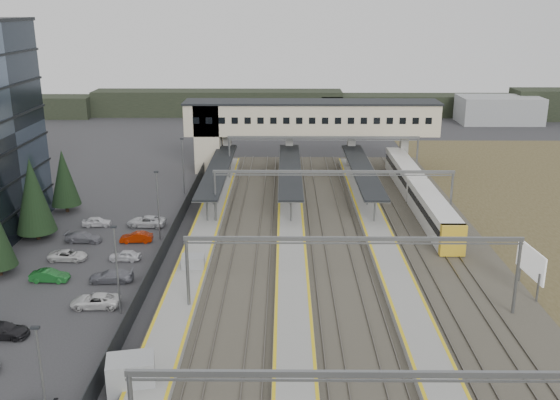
{
  "coord_description": "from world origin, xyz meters",
  "views": [
    {
      "loc": [
        6.24,
        -56.68,
        25.57
      ],
      "look_at": [
        5.72,
        12.46,
        4.0
      ],
      "focal_mm": 40.0,
      "sensor_mm": 36.0,
      "label": 1
    }
  ],
  "objects_px": {
    "relay_cabin_far": "(193,265)",
    "train": "(418,191)",
    "billboard": "(531,263)",
    "relay_cabin_near": "(131,376)",
    "footbridge": "(294,122)"
  },
  "relations": [
    {
      "from": "relay_cabin_near",
      "to": "train",
      "type": "distance_m",
      "value": 51.17
    },
    {
      "from": "relay_cabin_far",
      "to": "billboard",
      "type": "xyz_separation_m",
      "value": [
        31.7,
        -3.76,
        1.94
      ]
    },
    {
      "from": "billboard",
      "to": "relay_cabin_far",
      "type": "bearing_deg",
      "value": 173.23
    },
    {
      "from": "relay_cabin_near",
      "to": "train",
      "type": "relative_size",
      "value": 0.1
    },
    {
      "from": "relay_cabin_far",
      "to": "train",
      "type": "distance_m",
      "value": 35.27
    },
    {
      "from": "relay_cabin_near",
      "to": "billboard",
      "type": "relative_size",
      "value": 0.68
    },
    {
      "from": "footbridge",
      "to": "billboard",
      "type": "distance_m",
      "value": 50.52
    },
    {
      "from": "relay_cabin_near",
      "to": "relay_cabin_far",
      "type": "xyz_separation_m",
      "value": [
        1.46,
        19.75,
        -0.33
      ]
    },
    {
      "from": "train",
      "to": "billboard",
      "type": "distance_m",
      "value": 27.14
    },
    {
      "from": "footbridge",
      "to": "train",
      "type": "height_order",
      "value": "footbridge"
    },
    {
      "from": "relay_cabin_near",
      "to": "billboard",
      "type": "height_order",
      "value": "billboard"
    },
    {
      "from": "relay_cabin_near",
      "to": "footbridge",
      "type": "bearing_deg",
      "value": 79.01
    },
    {
      "from": "footbridge",
      "to": "billboard",
      "type": "bearing_deg",
      "value": -65.05
    },
    {
      "from": "train",
      "to": "billboard",
      "type": "relative_size",
      "value": 7.03
    },
    {
      "from": "relay_cabin_far",
      "to": "footbridge",
      "type": "distance_m",
      "value": 43.67
    }
  ]
}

